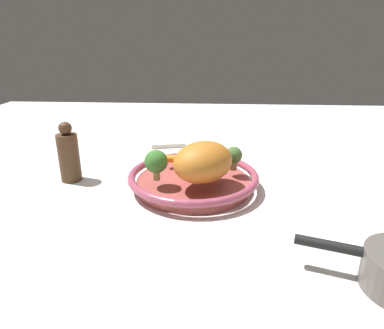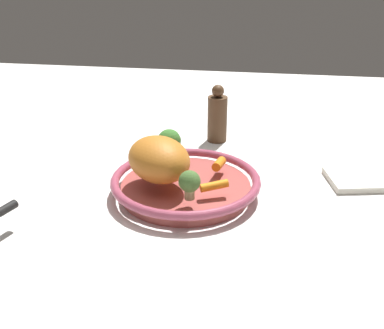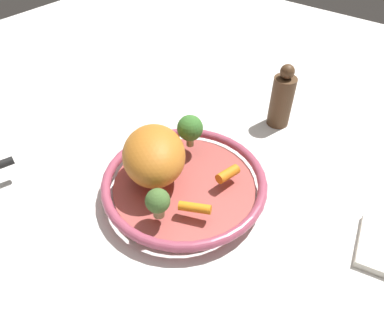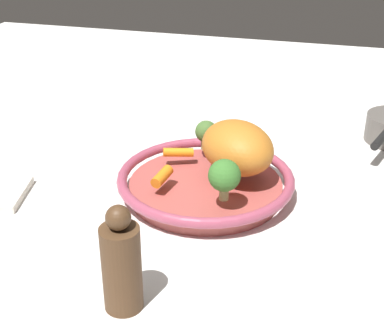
# 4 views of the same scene
# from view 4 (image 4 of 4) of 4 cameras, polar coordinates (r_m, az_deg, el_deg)

# --- Properties ---
(ground_plane) EXTENTS (2.17, 2.17, 0.00)m
(ground_plane) POSITION_cam_4_polar(r_m,az_deg,el_deg) (1.00, 1.37, -2.98)
(ground_plane) COLOR silver
(serving_bowl) EXTENTS (0.31, 0.31, 0.04)m
(serving_bowl) POSITION_cam_4_polar(r_m,az_deg,el_deg) (0.99, 1.38, -1.86)
(serving_bowl) COLOR #A84C47
(serving_bowl) RESTS_ON ground_plane
(roast_chicken_piece) EXTENTS (0.18, 0.18, 0.09)m
(roast_chicken_piece) POSITION_cam_4_polar(r_m,az_deg,el_deg) (0.97, 4.62, 1.74)
(roast_chicken_piece) COLOR #BE6E24
(roast_chicken_piece) RESTS_ON serving_bowl
(baby_carrot_right) EXTENTS (0.04, 0.06, 0.02)m
(baby_carrot_right) POSITION_cam_4_polar(r_m,az_deg,el_deg) (1.03, -1.40, 1.24)
(baby_carrot_right) COLOR orange
(baby_carrot_right) RESTS_ON serving_bowl
(baby_carrot_near_rim) EXTENTS (0.05, 0.03, 0.02)m
(baby_carrot_near_rim) POSITION_cam_4_polar(r_m,az_deg,el_deg) (0.95, -3.05, -1.22)
(baby_carrot_near_rim) COLOR orange
(baby_carrot_near_rim) RESTS_ON serving_bowl
(broccoli_floret_mid) EXTENTS (0.05, 0.05, 0.07)m
(broccoli_floret_mid) POSITION_cam_4_polar(r_m,az_deg,el_deg) (0.88, 3.30, -1.17)
(broccoli_floret_mid) COLOR #9BA566
(broccoli_floret_mid) RESTS_ON serving_bowl
(broccoli_floret_large) EXTENTS (0.04, 0.04, 0.06)m
(broccoli_floret_large) POSITION_cam_4_polar(r_m,az_deg,el_deg) (1.05, 1.44, 3.25)
(broccoli_floret_large) COLOR tan
(broccoli_floret_large) RESTS_ON serving_bowl
(pepper_mill) EXTENTS (0.05, 0.05, 0.15)m
(pepper_mill) POSITION_cam_4_polar(r_m,az_deg,el_deg) (0.72, -7.16, -9.97)
(pepper_mill) COLOR #4C331E
(pepper_mill) RESTS_ON ground_plane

